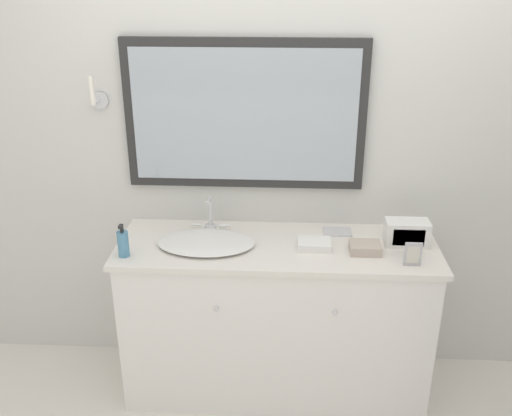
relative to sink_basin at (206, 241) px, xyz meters
name	(u,v)px	position (x,y,z in m)	size (l,w,h in m)	color
wall_back	(278,151)	(0.35, 0.33, 0.38)	(8.00, 0.18, 2.55)	silver
vanity_counter	(276,318)	(0.36, 0.02, -0.46)	(1.63, 0.56, 0.88)	white
sink_basin	(206,241)	(0.00, 0.00, 0.00)	(0.49, 0.37, 0.20)	white
soap_bottle	(123,243)	(-0.38, -0.14, 0.05)	(0.06, 0.06, 0.17)	teal
appliance_box	(407,233)	(1.01, 0.06, 0.05)	(0.22, 0.12, 0.13)	white
picture_frame	(413,254)	(1.00, -0.16, 0.04)	(0.08, 0.01, 0.12)	#B2B2B7
hand_towel_near_sink	(314,244)	(0.54, 0.00, 0.00)	(0.17, 0.13, 0.04)	white
hand_towel_far_corner	(365,248)	(0.79, -0.04, 0.00)	(0.15, 0.12, 0.05)	#B7A899
metal_tray	(337,232)	(0.67, 0.18, -0.01)	(0.15, 0.11, 0.01)	silver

